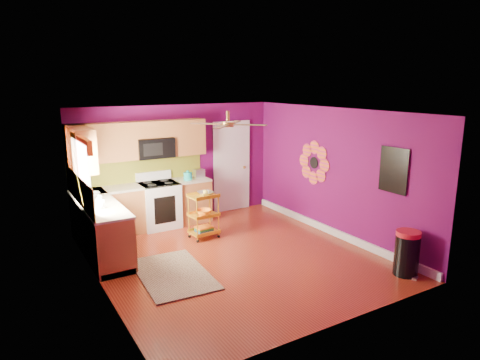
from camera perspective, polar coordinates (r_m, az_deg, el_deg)
ground at (r=7.55m, az=-0.74°, el=-10.17°), size 5.00×5.00×0.00m
room_envelope at (r=7.09m, az=-0.59°, el=2.10°), size 4.54×5.04×2.52m
lower_cabinets at (r=8.50m, az=-14.92°, el=-4.82°), size 2.81×2.31×0.94m
electric_range at (r=9.04m, az=-10.72°, el=-3.21°), size 0.76×0.66×1.13m
upper_cabinetry at (r=8.57m, az=-15.44°, el=4.66°), size 2.80×2.30×1.26m
left_window at (r=7.28m, az=-20.42°, el=2.41°), size 0.08×1.35×1.08m
panel_door at (r=9.95m, az=-1.13°, el=1.71°), size 0.95×0.11×2.15m
right_wall_art at (r=8.19m, az=14.09°, el=1.84°), size 0.04×2.74×1.04m
ceiling_fan at (r=7.15m, az=-1.60°, el=7.52°), size 1.01×1.01×0.26m
shag_rug at (r=6.98m, az=-8.92°, el=-12.25°), size 1.13×1.73×0.02m
rolling_cart at (r=8.29m, az=-4.83°, el=-4.47°), size 0.56×0.43×0.96m
trash_can at (r=7.25m, az=21.35°, el=-9.07°), size 0.50×0.50×0.72m
teal_kettle at (r=9.10m, az=-6.97°, el=0.53°), size 0.18×0.18×0.21m
toaster at (r=9.31m, az=-5.47°, el=0.89°), size 0.22×0.15×0.18m
soap_bottle_a at (r=7.38m, az=-18.03°, el=-2.78°), size 0.10×0.10×0.21m
soap_bottle_b at (r=7.64m, az=-18.26°, el=-2.45°), size 0.13×0.13×0.17m
counter_dish at (r=8.21m, az=-19.07°, el=-1.83°), size 0.26×0.26×0.06m
counter_cup at (r=7.38m, az=-18.12°, el=-3.21°), size 0.14×0.14×0.11m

